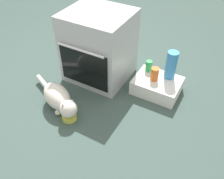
% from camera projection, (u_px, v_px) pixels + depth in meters
% --- Properties ---
extents(ground, '(8.00, 8.00, 0.00)m').
position_uv_depth(ground, '(78.00, 98.00, 2.50)').
color(ground, '#384C47').
extents(oven, '(0.65, 0.63, 0.75)m').
position_uv_depth(oven, '(99.00, 47.00, 2.55)').
color(oven, '#B7BABF').
rests_on(oven, ground).
extents(pantry_cabinet, '(0.47, 0.36, 0.16)m').
position_uv_depth(pantry_cabinet, '(157.00, 86.00, 2.53)').
color(pantry_cabinet, white).
rests_on(pantry_cabinet, ground).
extents(food_bowl, '(0.14, 0.14, 0.08)m').
position_uv_depth(food_bowl, '(69.00, 116.00, 2.26)').
color(food_bowl, '#D1D14C').
rests_on(food_bowl, ground).
extents(cat, '(0.73, 0.39, 0.24)m').
position_uv_depth(cat, '(59.00, 98.00, 2.31)').
color(cat, silver).
rests_on(cat, ground).
extents(sauce_jar, '(0.08, 0.08, 0.14)m').
position_uv_depth(sauce_jar, '(155.00, 74.00, 2.43)').
color(sauce_jar, '#D16023').
rests_on(sauce_jar, pantry_cabinet).
extents(water_bottle, '(0.11, 0.11, 0.30)m').
position_uv_depth(water_bottle, '(171.00, 65.00, 2.41)').
color(water_bottle, '#388CD1').
rests_on(water_bottle, pantry_cabinet).
extents(soda_can, '(0.07, 0.07, 0.12)m').
position_uv_depth(soda_can, '(149.00, 66.00, 2.55)').
color(soda_can, green).
rests_on(soda_can, pantry_cabinet).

